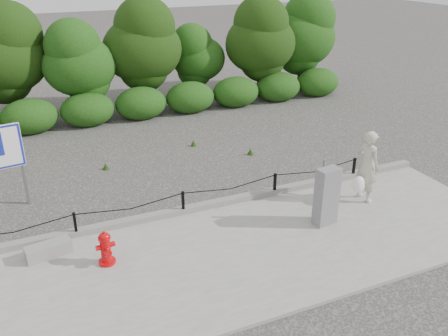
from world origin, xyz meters
The scene contains 9 objects.
ground centered at (0.00, 0.00, 0.00)m, with size 90.00×90.00×0.00m, color #2D2B28.
sidewalk centered at (0.00, -2.00, 0.04)m, with size 14.00×4.00×0.08m, color gray.
curb centered at (0.00, 0.05, 0.15)m, with size 14.00×0.22×0.14m, color slate.
chain_barrier centered at (0.00, 0.00, 0.46)m, with size 10.06×0.06×0.60m.
treeline centered at (0.36, 8.94, 2.40)m, with size 20.31×3.48×4.25m.
fire_hydrant centered at (-2.07, -1.26, 0.43)m, with size 0.39×0.41×0.74m.
pedestrian centered at (4.44, -1.14, 0.98)m, with size 0.78×0.73×1.85m.
concrete_block centered at (-3.13, -0.52, 0.23)m, with size 0.91×0.32×0.29m, color gray.
utility_cabinet centered at (2.87, -1.71, 0.78)m, with size 0.57×0.41×1.54m.
Camera 1 is at (-3.07, -9.50, 5.85)m, focal length 38.00 mm.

